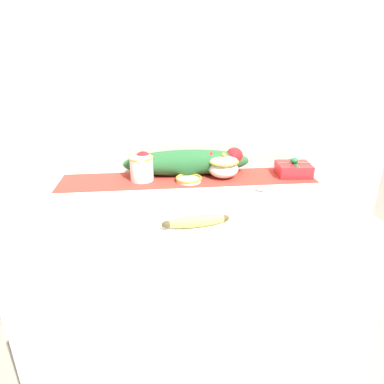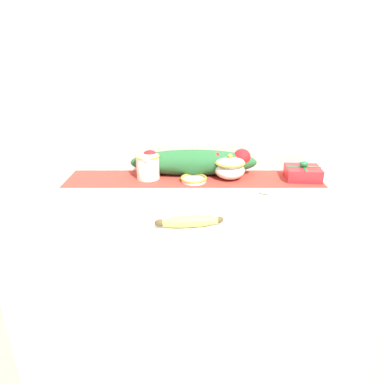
{
  "view_description": "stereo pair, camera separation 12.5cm",
  "coord_description": "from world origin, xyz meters",
  "px_view_note": "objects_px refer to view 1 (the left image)",
  "views": [
    {
      "loc": [
        -0.13,
        -1.19,
        1.4
      ],
      "look_at": [
        -0.01,
        -0.04,
        0.91
      ],
      "focal_mm": 32.0,
      "sensor_mm": 36.0,
      "label": 1
    },
    {
      "loc": [
        -0.01,
        -1.2,
        1.4
      ],
      "look_at": [
        -0.01,
        -0.04,
        0.91
      ],
      "focal_mm": 32.0,
      "sensor_mm": 36.0,
      "label": 2
    }
  ],
  "objects_px": {
    "spoon": "(258,190)",
    "sugar_bowl": "(224,166)",
    "banana": "(196,221)",
    "cream_pitcher": "(142,168)",
    "gift_box": "(293,169)",
    "small_dish": "(189,179)"
  },
  "relations": [
    {
      "from": "banana",
      "to": "sugar_bowl",
      "type": "bearing_deg",
      "value": 68.47
    },
    {
      "from": "sugar_bowl",
      "to": "banana",
      "type": "height_order",
      "value": "sugar_bowl"
    },
    {
      "from": "cream_pitcher",
      "to": "small_dish",
      "type": "xyz_separation_m",
      "value": [
        0.2,
        -0.04,
        -0.05
      ]
    },
    {
      "from": "banana",
      "to": "spoon",
      "type": "relative_size",
      "value": 1.39
    },
    {
      "from": "sugar_bowl",
      "to": "banana",
      "type": "bearing_deg",
      "value": -111.53
    },
    {
      "from": "gift_box",
      "to": "small_dish",
      "type": "bearing_deg",
      "value": -176.53
    },
    {
      "from": "cream_pitcher",
      "to": "small_dish",
      "type": "distance_m",
      "value": 0.21
    },
    {
      "from": "spoon",
      "to": "sugar_bowl",
      "type": "bearing_deg",
      "value": 141.41
    },
    {
      "from": "cream_pitcher",
      "to": "gift_box",
      "type": "xyz_separation_m",
      "value": [
        0.68,
        -0.01,
        -0.03
      ]
    },
    {
      "from": "spoon",
      "to": "gift_box",
      "type": "height_order",
      "value": "gift_box"
    },
    {
      "from": "cream_pitcher",
      "to": "spoon",
      "type": "bearing_deg",
      "value": -19.32
    },
    {
      "from": "cream_pitcher",
      "to": "spoon",
      "type": "distance_m",
      "value": 0.51
    },
    {
      "from": "banana",
      "to": "small_dish",
      "type": "bearing_deg",
      "value": 87.66
    },
    {
      "from": "cream_pitcher",
      "to": "gift_box",
      "type": "relative_size",
      "value": 0.81
    },
    {
      "from": "sugar_bowl",
      "to": "small_dish",
      "type": "height_order",
      "value": "sugar_bowl"
    },
    {
      "from": "spoon",
      "to": "cream_pitcher",
      "type": "bearing_deg",
      "value": 177.42
    },
    {
      "from": "cream_pitcher",
      "to": "banana",
      "type": "relative_size",
      "value": 0.55
    },
    {
      "from": "spoon",
      "to": "banana",
      "type": "bearing_deg",
      "value": -119.37
    },
    {
      "from": "sugar_bowl",
      "to": "gift_box",
      "type": "bearing_deg",
      "value": -1.41
    },
    {
      "from": "small_dish",
      "to": "gift_box",
      "type": "distance_m",
      "value": 0.48
    },
    {
      "from": "sugar_bowl",
      "to": "cream_pitcher",
      "type": "bearing_deg",
      "value": 179.79
    },
    {
      "from": "small_dish",
      "to": "banana",
      "type": "relative_size",
      "value": 0.51
    }
  ]
}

